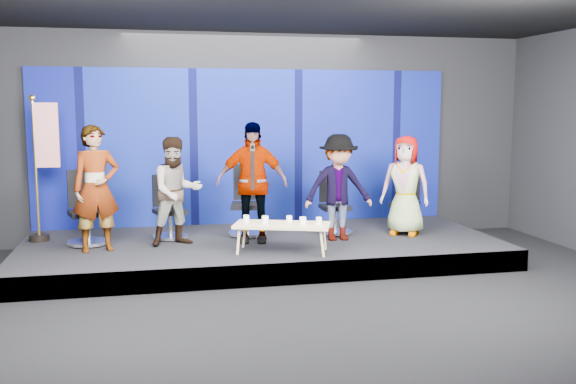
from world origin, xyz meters
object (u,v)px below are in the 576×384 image
(panelist_c, at_px, (252,182))
(mug_d, at_px, (303,221))
(mug_e, at_px, (319,221))
(chair_d, at_px, (334,213))
(coffee_table, at_px, (282,226))
(chair_c, at_px, (248,212))
(mug_a, at_px, (246,219))
(mug_c, at_px, (289,219))
(chair_b, at_px, (169,218))
(chair_a, at_px, (87,220))
(mug_b, at_px, (265,220))
(panelist_e, at_px, (405,185))
(chair_e, at_px, (405,210))
(panelist_d, at_px, (338,187))
(panelist_a, at_px, (96,188))
(panelist_b, at_px, (176,191))
(flag_stand, at_px, (43,164))

(panelist_c, bearing_deg, mug_d, -47.60)
(mug_d, distance_m, mug_e, 0.22)
(chair_d, height_order, coffee_table, chair_d)
(panelist_c, relative_size, mug_d, 16.81)
(chair_c, distance_m, mug_a, 1.08)
(mug_c, bearing_deg, chair_b, 142.97)
(chair_a, height_order, mug_a, chair_a)
(chair_a, xyz_separation_m, mug_b, (2.43, -1.05, 0.10))
(mug_a, bearing_deg, chair_d, 30.66)
(panelist_e, bearing_deg, panelist_c, -143.81)
(chair_d, relative_size, mug_d, 9.29)
(panelist_e, bearing_deg, chair_d, -162.11)
(chair_c, bearing_deg, chair_e, 10.30)
(panelist_d, xyz_separation_m, mug_e, (-0.50, -0.77, -0.34))
(panelist_a, height_order, panelist_d, panelist_a)
(mug_a, distance_m, mug_d, 0.80)
(coffee_table, distance_m, mug_a, 0.51)
(panelist_b, bearing_deg, coffee_table, -44.46)
(panelist_c, height_order, mug_c, panelist_c)
(panelist_a, height_order, mug_e, panelist_a)
(chair_c, relative_size, mug_a, 11.10)
(coffee_table, bearing_deg, panelist_a, 165.72)
(chair_a, bearing_deg, mug_c, -35.44)
(chair_c, xyz_separation_m, chair_d, (1.35, -0.15, -0.04))
(chair_c, height_order, chair_d, chair_c)
(panelist_a, xyz_separation_m, chair_c, (2.19, 0.64, -0.51))
(panelist_a, distance_m, panelist_d, 3.45)
(panelist_a, xyz_separation_m, mug_b, (2.24, -0.58, -0.42))
(chair_e, relative_size, mug_d, 9.06)
(panelist_e, bearing_deg, chair_e, 102.27)
(panelist_b, relative_size, mug_b, 14.44)
(panelist_c, distance_m, mug_b, 0.84)
(panelist_b, xyz_separation_m, mug_e, (1.86, -0.93, -0.33))
(panelist_b, bearing_deg, chair_b, 86.77)
(chair_b, relative_size, panelist_b, 0.62)
(panelist_b, distance_m, mug_e, 2.11)
(chair_b, bearing_deg, panelist_a, -161.17)
(chair_b, height_order, panelist_d, panelist_d)
(panelist_d, relative_size, panelist_e, 1.02)
(panelist_b, xyz_separation_m, panelist_e, (3.49, -0.00, -0.01))
(chair_e, distance_m, mug_c, 2.49)
(chair_b, relative_size, flag_stand, 0.45)
(panelist_d, bearing_deg, panelist_c, 175.51)
(panelist_b, height_order, mug_e, panelist_b)
(coffee_table, bearing_deg, chair_a, 157.46)
(chair_d, bearing_deg, chair_b, 178.02)
(mug_a, bearing_deg, coffee_table, -24.76)
(chair_d, distance_m, mug_e, 1.40)
(panelist_a, bearing_deg, panelist_e, -13.19)
(chair_d, bearing_deg, panelist_d, -98.42)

